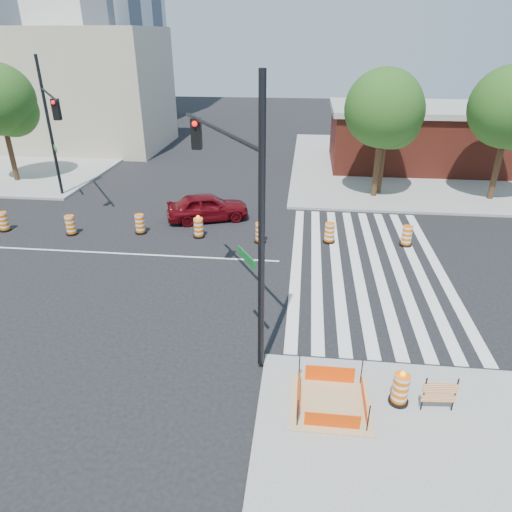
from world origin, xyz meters
name	(u,v)px	position (x,y,z in m)	size (l,w,h in m)	color
ground	(132,254)	(0.00, 0.00, 0.00)	(120.00, 120.00, 0.00)	black
sidewalk_ne	(433,166)	(18.00, 18.00, 0.07)	(22.00, 22.00, 0.15)	gray
sidewalk_nw	(5,154)	(-18.00, 18.00, 0.07)	(22.00, 22.00, 0.15)	gray
crosswalk_east	(366,265)	(10.95, 0.00, 0.01)	(6.75, 13.50, 0.01)	silver
lane_centerline	(132,254)	(0.00, 0.00, 0.01)	(14.00, 0.12, 0.01)	silver
excavation_pit	(330,402)	(9.00, -9.00, 0.22)	(2.20, 2.20, 0.90)	tan
brick_storefront	(438,137)	(18.00, 18.00, 2.32)	(16.50, 8.50, 4.60)	maroon
beige_midrise	(82,90)	(-12.00, 22.00, 5.00)	(14.00, 10.00, 10.00)	tan
red_coupe	(208,207)	(2.68, 4.79, 0.77)	(1.81, 4.51, 1.54)	#5B070E
signal_pole_se	(236,191)	(5.99, -5.92, 5.24)	(3.43, 5.66, 8.57)	black
signal_pole_nw	(51,119)	(-6.57, 6.54, 5.06)	(3.72, 5.19, 8.26)	black
pit_drum	(400,390)	(10.89, -8.72, 0.60)	(0.55, 0.55, 1.09)	black
barricade	(440,393)	(11.88, -8.90, 0.75)	(0.93, 0.12, 1.09)	#FF6705
tree_north_b	(1,104)	(-12.18, 10.56, 5.30)	(4.65, 4.65, 7.90)	#382314
tree_north_c	(384,113)	(12.45, 9.81, 5.23)	(4.59, 4.59, 7.80)	#382314
tree_north_d	(388,116)	(12.83, 10.53, 4.97)	(4.36, 4.36, 7.41)	#382314
tree_north_e	(510,112)	(19.63, 10.01, 5.37)	(4.71, 4.71, 8.00)	#382314
median_drum_1	(4,222)	(-7.74, 2.06, 0.48)	(0.60, 0.60, 1.02)	black
median_drum_2	(71,226)	(-3.97, 1.97, 0.48)	(0.60, 0.60, 1.02)	black
median_drum_3	(140,225)	(-0.45, 2.53, 0.48)	(0.60, 0.60, 1.02)	black
median_drum_4	(199,228)	(2.71, 2.36, 0.49)	(0.60, 0.60, 1.18)	black
median_drum_5	(260,233)	(5.91, 2.07, 0.48)	(0.60, 0.60, 1.02)	black
median_drum_6	(329,233)	(9.34, 2.42, 0.48)	(0.60, 0.60, 1.02)	black
median_drum_7	(407,237)	(13.10, 2.45, 0.48)	(0.60, 0.60, 1.02)	black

